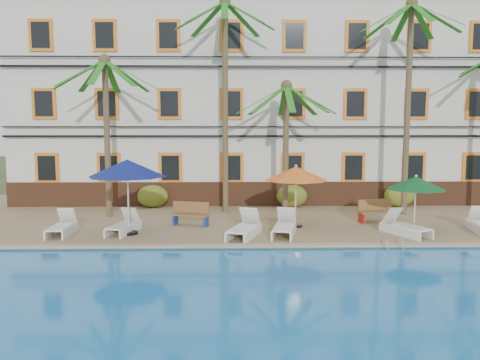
{
  "coord_description": "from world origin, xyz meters",
  "views": [
    {
      "loc": [
        -1.52,
        -15.89,
        4.18
      ],
      "look_at": [
        -1.17,
        3.0,
        2.0
      ],
      "focal_mm": 35.0,
      "sensor_mm": 36.0,
      "label": 1
    }
  ],
  "objects_px": {
    "palm_a": "(106,112)",
    "palm_c": "(286,126)",
    "bench_right": "(375,211)",
    "lounger_c": "(244,228)",
    "lounger_b": "(124,225)",
    "lounger_a": "(62,226)",
    "lounger_e": "(405,226)",
    "pool_ladder": "(392,247)",
    "palm_d": "(409,80)",
    "lounger_d": "(284,227)",
    "bench_left": "(191,214)",
    "umbrella_green": "(416,183)",
    "palm_b": "(225,78)",
    "umbrella_red": "(296,174)",
    "umbrella_blue": "(127,169)"
  },
  "relations": [
    {
      "from": "palm_a",
      "to": "umbrella_green",
      "type": "height_order",
      "value": "palm_a"
    },
    {
      "from": "palm_b",
      "to": "pool_ladder",
      "type": "distance_m",
      "value": 10.38
    },
    {
      "from": "bench_left",
      "to": "bench_right",
      "type": "bearing_deg",
      "value": 3.82
    },
    {
      "from": "palm_a",
      "to": "umbrella_red",
      "type": "xyz_separation_m",
      "value": [
        7.84,
        -2.25,
        -2.44
      ]
    },
    {
      "from": "palm_a",
      "to": "lounger_d",
      "type": "height_order",
      "value": "palm_a"
    },
    {
      "from": "palm_d",
      "to": "palm_b",
      "type": "bearing_deg",
      "value": 174.73
    },
    {
      "from": "palm_b",
      "to": "palm_d",
      "type": "height_order",
      "value": "palm_b"
    },
    {
      "from": "palm_c",
      "to": "umbrella_blue",
      "type": "bearing_deg",
      "value": -148.97
    },
    {
      "from": "pool_ladder",
      "to": "umbrella_red",
      "type": "bearing_deg",
      "value": 131.89
    },
    {
      "from": "lounger_e",
      "to": "pool_ladder",
      "type": "xyz_separation_m",
      "value": [
        -1.03,
        -1.7,
        -0.3
      ]
    },
    {
      "from": "palm_d",
      "to": "bench_left",
      "type": "xyz_separation_m",
      "value": [
        -9.31,
        -2.15,
        -5.46
      ]
    },
    {
      "from": "lounger_d",
      "to": "palm_d",
      "type": "bearing_deg",
      "value": 33.98
    },
    {
      "from": "palm_c",
      "to": "lounger_b",
      "type": "distance_m",
      "value": 8.13
    },
    {
      "from": "umbrella_green",
      "to": "lounger_a",
      "type": "relative_size",
      "value": 1.14
    },
    {
      "from": "lounger_a",
      "to": "lounger_d",
      "type": "xyz_separation_m",
      "value": [
        8.11,
        -0.29,
        0.02
      ]
    },
    {
      "from": "lounger_c",
      "to": "bench_right",
      "type": "height_order",
      "value": "lounger_c"
    },
    {
      "from": "bench_right",
      "to": "umbrella_green",
      "type": "bearing_deg",
      "value": -66.33
    },
    {
      "from": "palm_a",
      "to": "bench_right",
      "type": "xyz_separation_m",
      "value": [
        11.26,
        -1.37,
        -4.06
      ]
    },
    {
      "from": "lounger_b",
      "to": "pool_ladder",
      "type": "relative_size",
      "value": 2.62
    },
    {
      "from": "palm_b",
      "to": "lounger_b",
      "type": "height_order",
      "value": "palm_b"
    },
    {
      "from": "bench_right",
      "to": "lounger_c",
      "type": "bearing_deg",
      "value": -155.35
    },
    {
      "from": "pool_ladder",
      "to": "palm_b",
      "type": "bearing_deg",
      "value": 131.1
    },
    {
      "from": "lounger_d",
      "to": "bench_right",
      "type": "bearing_deg",
      "value": 29.46
    },
    {
      "from": "umbrella_red",
      "to": "umbrella_green",
      "type": "xyz_separation_m",
      "value": [
        4.28,
        -1.07,
        -0.25
      ]
    },
    {
      "from": "palm_d",
      "to": "lounger_d",
      "type": "xyz_separation_m",
      "value": [
        -5.79,
        -3.9,
        -5.63
      ]
    },
    {
      "from": "lounger_b",
      "to": "lounger_d",
      "type": "bearing_deg",
      "value": -4.64
    },
    {
      "from": "palm_c",
      "to": "bench_right",
      "type": "distance_m",
      "value": 5.21
    },
    {
      "from": "umbrella_blue",
      "to": "umbrella_green",
      "type": "xyz_separation_m",
      "value": [
        10.53,
        0.06,
        -0.57
      ]
    },
    {
      "from": "umbrella_blue",
      "to": "umbrella_red",
      "type": "bearing_deg",
      "value": 10.22
    },
    {
      "from": "palm_c",
      "to": "lounger_c",
      "type": "bearing_deg",
      "value": -114.78
    },
    {
      "from": "lounger_b",
      "to": "lounger_d",
      "type": "relative_size",
      "value": 0.93
    },
    {
      "from": "palm_d",
      "to": "umbrella_red",
      "type": "height_order",
      "value": "palm_d"
    },
    {
      "from": "lounger_b",
      "to": "lounger_e",
      "type": "height_order",
      "value": "lounger_e"
    },
    {
      "from": "lounger_d",
      "to": "bench_left",
      "type": "height_order",
      "value": "lounger_d"
    },
    {
      "from": "umbrella_blue",
      "to": "palm_c",
      "type": "bearing_deg",
      "value": 31.03
    },
    {
      "from": "lounger_d",
      "to": "bench_left",
      "type": "bearing_deg",
      "value": 153.46
    },
    {
      "from": "lounger_a",
      "to": "palm_a",
      "type": "bearing_deg",
      "value": 75.7
    },
    {
      "from": "palm_a",
      "to": "palm_d",
      "type": "height_order",
      "value": "palm_d"
    },
    {
      "from": "palm_a",
      "to": "palm_c",
      "type": "distance_m",
      "value": 7.77
    },
    {
      "from": "palm_c",
      "to": "lounger_a",
      "type": "relative_size",
      "value": 3.13
    },
    {
      "from": "umbrella_green",
      "to": "pool_ladder",
      "type": "height_order",
      "value": "umbrella_green"
    },
    {
      "from": "lounger_c",
      "to": "pool_ladder",
      "type": "distance_m",
      "value": 5.04
    },
    {
      "from": "palm_c",
      "to": "pool_ladder",
      "type": "distance_m",
      "value": 7.46
    },
    {
      "from": "palm_b",
      "to": "lounger_d",
      "type": "xyz_separation_m",
      "value": [
        2.19,
        -4.64,
        -5.75
      ]
    },
    {
      "from": "lounger_e",
      "to": "pool_ladder",
      "type": "bearing_deg",
      "value": -121.31
    },
    {
      "from": "umbrella_blue",
      "to": "lounger_c",
      "type": "distance_m",
      "value": 4.73
    },
    {
      "from": "umbrella_red",
      "to": "umbrella_green",
      "type": "relative_size",
      "value": 1.13
    },
    {
      "from": "lounger_c",
      "to": "palm_d",
      "type": "bearing_deg",
      "value": 29.78
    },
    {
      "from": "palm_c",
      "to": "pool_ladder",
      "type": "height_order",
      "value": "palm_c"
    },
    {
      "from": "umbrella_red",
      "to": "bench_left",
      "type": "bearing_deg",
      "value": 174.68
    }
  ]
}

